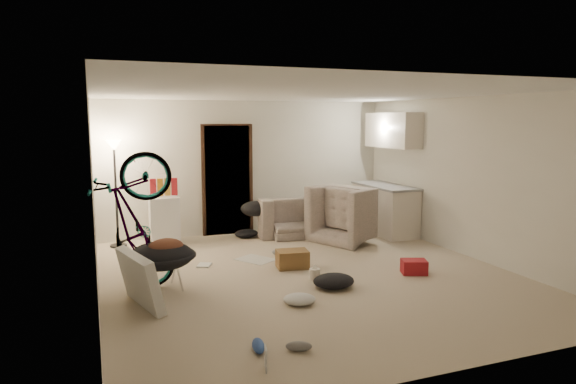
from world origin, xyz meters
name	(u,v)px	position (x,y,z in m)	size (l,w,h in m)	color
floor	(309,276)	(0.00, 0.00, -0.01)	(5.50, 6.00, 0.02)	#C2B095
ceiling	(310,92)	(0.00, 0.00, 2.51)	(5.50, 6.00, 0.02)	white
wall_back	(247,167)	(0.00, 3.01, 1.25)	(5.50, 0.02, 2.50)	silver
wall_front	(455,230)	(0.00, -3.01, 1.25)	(5.50, 0.02, 2.50)	silver
wall_left	(93,197)	(-2.76, 0.00, 1.25)	(0.02, 6.00, 2.50)	silver
wall_right	(473,178)	(2.76, 0.00, 1.25)	(0.02, 6.00, 2.50)	silver
doorway	(227,180)	(-0.40, 2.97, 1.02)	(0.85, 0.10, 2.04)	black
door_trim	(228,180)	(-0.40, 2.94, 1.02)	(0.97, 0.04, 2.10)	#321D11
floor_lamp	(115,170)	(-2.40, 2.65, 1.31)	(0.28, 0.28, 1.81)	black
kitchen_counter	(385,210)	(2.43, 2.00, 0.44)	(0.60, 1.50, 0.88)	silver
counter_top	(385,186)	(2.43, 2.00, 0.90)	(0.64, 1.54, 0.04)	gray
kitchen_uppers	(393,130)	(2.56, 2.00, 1.95)	(0.38, 1.40, 0.65)	silver
sofa	(304,220)	(0.95, 2.45, 0.27)	(1.85, 0.72, 0.54)	#3D463E
armchair	(354,219)	(1.61, 1.70, 0.36)	(1.12, 0.98, 0.73)	#3D463E
bicycle	(135,255)	(-2.30, 0.13, 0.47)	(0.63, 1.80, 0.94)	black
book_asset	(267,373)	(-1.45, -2.47, 0.01)	(0.15, 0.21, 0.02)	maroon
mini_fridge	(164,220)	(-1.63, 2.55, 0.42)	(0.49, 0.49, 0.83)	white
snack_box_0	(153,188)	(-1.80, 2.55, 1.00)	(0.10, 0.07, 0.30)	maroon
snack_box_1	(160,187)	(-1.68, 2.55, 1.00)	(0.10, 0.07, 0.30)	#B97517
snack_box_2	(167,187)	(-1.56, 2.55, 1.00)	(0.10, 0.07, 0.30)	gold
snack_box_3	(174,187)	(-1.44, 2.55, 1.00)	(0.10, 0.07, 0.30)	maroon
saucer_chair	(162,262)	(-1.99, 0.07, 0.37)	(0.87, 0.87, 0.62)	silver
hoodie	(166,247)	(-1.94, 0.04, 0.56)	(0.48, 0.40, 0.22)	#582D1E
sofa_drape	(256,209)	(0.00, 2.45, 0.54)	(0.56, 0.46, 0.28)	black
tv_box	(140,280)	(-2.30, -0.43, 0.32)	(0.12, 0.96, 0.63)	silver
drink_case_a	(292,259)	(-0.08, 0.42, 0.13)	(0.45, 0.32, 0.26)	brown
drink_case_b	(414,267)	(1.40, -0.47, 0.10)	(0.34, 0.25, 0.20)	maroon
juicer	(315,273)	(0.00, -0.21, 0.09)	(0.15, 0.15, 0.21)	white
newspaper	(256,259)	(-0.46, 1.02, 0.00)	(0.42, 0.55, 0.01)	beige
book_blue	(286,257)	(0.02, 0.93, 0.01)	(0.22, 0.30, 0.03)	#2C4D9F
book_white	(204,265)	(-1.27, 0.96, 0.01)	(0.18, 0.24, 0.02)	silver
shoe_1	(279,253)	(-0.05, 1.09, 0.05)	(0.26, 0.11, 0.10)	slate
shoe_2	(258,346)	(-1.38, -2.02, 0.05)	(0.28, 0.12, 0.10)	#2C4D9F
shoe_3	(299,346)	(-1.02, -2.16, 0.05)	(0.25, 0.10, 0.09)	slate
clothes_lump_a	(334,281)	(0.08, -0.62, 0.09)	(0.54, 0.47, 0.18)	black
clothes_lump_b	(246,233)	(-0.16, 2.55, 0.07)	(0.45, 0.39, 0.14)	black
clothes_lump_c	(299,299)	(-0.55, -1.01, 0.06)	(0.38, 0.33, 0.12)	silver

